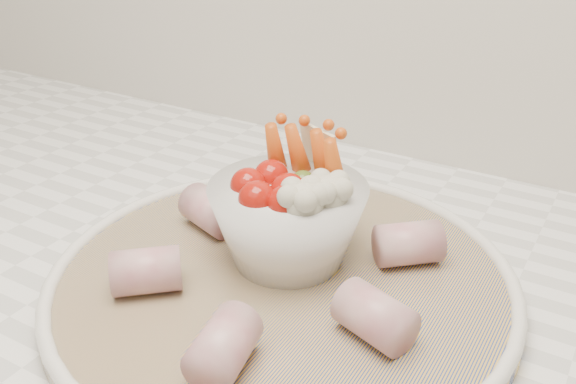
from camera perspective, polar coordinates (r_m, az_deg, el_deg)
The scene contains 3 objects.
serving_platter at distance 0.54m, azimuth -0.54°, elevation -7.77°, with size 0.39×0.39×0.02m.
veggie_bowl at distance 0.54m, azimuth 0.15°, elevation -2.04°, with size 0.13×0.13×0.12m.
cured_meat_rolls at distance 0.53m, azimuth -0.55°, elevation -5.77°, with size 0.26×0.29×0.04m.
Camera 1 is at (0.40, 1.05, 1.24)m, focal length 40.00 mm.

